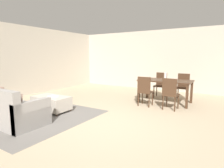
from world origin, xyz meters
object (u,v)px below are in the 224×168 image
Objects in this scene: ottoman_table at (51,103)px; dining_chair_far_right at (183,85)px; dining_chair_near_right at (170,92)px; dining_chair_near_left at (145,90)px; vase_centerpiece at (165,76)px; dining_table at (165,83)px; dining_chair_far_left at (161,83)px; couch at (5,109)px; book_on_ottoman at (53,96)px.

dining_chair_far_right is at bearing 50.77° from ottoman_table.
dining_chair_near_right is at bearing 33.57° from ottoman_table.
vase_centerpiece reaches higher than dining_chair_near_left.
dining_chair_near_right is 1.00× the size of dining_chair_far_right.
dining_chair_far_right is 3.81× the size of vase_centerpiece.
dining_chair_far_left reaches higher than dining_table.
dining_chair_far_right is at bearing 63.26° from dining_table.
couch is 1.26× the size of dining_table.
ottoman_table is at bearing -129.23° from dining_chair_far_right.
couch is 1.98× the size of ottoman_table.
vase_centerpiece reaches higher than dining_table.
vase_centerpiece is at bearing 115.45° from dining_chair_near_right.
dining_chair_far_left is (2.26, 4.62, 0.22)m from couch.
dining_chair_far_right is (0.80, 1.59, 0.00)m from dining_chair_near_left.
dining_table is at bearing -63.30° from dining_chair_far_left.
dining_chair_far_right is (3.06, 4.64, 0.22)m from couch.
dining_chair_near_right is at bearing 34.52° from book_on_ottoman.
dining_chair_near_right is 1.00× the size of dining_chair_far_left.
dining_chair_near_right is at bearing -63.95° from dining_chair_far_left.
couch is 3.80m from dining_chair_near_left.
dining_chair_near_left is (2.03, 1.87, 0.28)m from ottoman_table.
dining_chair_near_left is 1.00× the size of dining_chair_near_right.
dining_chair_far_left is at bearing 90.18° from dining_chair_near_left.
dining_chair_near_left is (-0.39, -0.79, -0.15)m from dining_table.
couch is at bearing -126.64° from dining_chair_near_left.
dining_table is (2.42, 2.66, 0.43)m from ottoman_table.
ottoman_table is 3.38m from dining_chair_near_right.
dining_chair_near_left is 3.54× the size of book_on_ottoman.
dining_chair_near_right and dining_chair_far_left have the same top height.
dining_table is 1.80× the size of dining_chair_far_right.
book_on_ottoman is at bearing 74.54° from couch.
dining_chair_far_left is 3.81× the size of vase_centerpiece.
vase_centerpiece is 3.59m from book_on_ottoman.
dining_table is at bearing 63.58° from dining_chair_near_left.
dining_table reaches higher than book_on_ottoman.
dining_table is 0.89m from dining_chair_near_left.
dining_chair_near_right is 0.99m from vase_centerpiece.
dining_chair_far_left is at bearing -178.96° from dining_chair_far_right.
dining_table is at bearing 115.41° from dining_chair_near_right.
dining_chair_near_left reaches higher than ottoman_table.
dining_chair_near_right reaches higher than book_on_ottoman.
book_on_ottoman is (-1.94, -1.88, -0.09)m from dining_chair_near_left.
couch reaches higher than ottoman_table.
dining_chair_far_left and dining_chair_far_right have the same top height.
couch reaches higher than dining_table.
couch reaches higher than book_on_ottoman.
dining_chair_far_left is 0.80m from dining_chair_far_right.
dining_chair_far_right reaches higher than couch.
vase_centerpiece reaches higher than ottoman_table.
dining_table is 1.80× the size of dining_chair_far_left.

